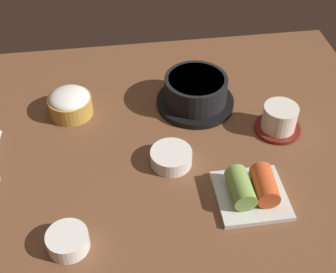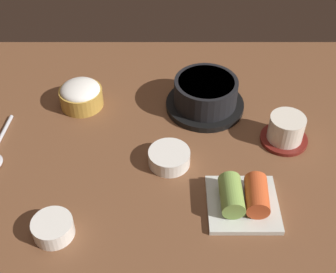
# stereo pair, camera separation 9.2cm
# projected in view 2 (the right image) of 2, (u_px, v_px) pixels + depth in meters

# --- Properties ---
(dining_table) EXTENTS (1.00, 0.76, 0.02)m
(dining_table) POSITION_uv_depth(u_px,v_px,m) (158.00, 144.00, 0.96)
(dining_table) COLOR brown
(dining_table) RESTS_ON ground
(stone_pot) EXTENTS (0.17, 0.17, 0.07)m
(stone_pot) POSITION_uv_depth(u_px,v_px,m) (204.00, 95.00, 1.01)
(stone_pot) COLOR black
(stone_pot) RESTS_ON dining_table
(rice_bowl) EXTENTS (0.10, 0.10, 0.06)m
(rice_bowl) POSITION_uv_depth(u_px,v_px,m) (80.00, 95.00, 1.02)
(rice_bowl) COLOR #B78C38
(rice_bowl) RESTS_ON dining_table
(tea_cup_with_saucer) EXTENTS (0.10, 0.10, 0.06)m
(tea_cup_with_saucer) POSITION_uv_depth(u_px,v_px,m) (285.00, 131.00, 0.93)
(tea_cup_with_saucer) COLOR maroon
(tea_cup_with_saucer) RESTS_ON dining_table
(banchan_cup_center) EXTENTS (0.08, 0.08, 0.03)m
(banchan_cup_center) POSITION_uv_depth(u_px,v_px,m) (168.00, 157.00, 0.90)
(banchan_cup_center) COLOR white
(banchan_cup_center) RESTS_ON dining_table
(kimchi_plate) EXTENTS (0.13, 0.13, 0.05)m
(kimchi_plate) POSITION_uv_depth(u_px,v_px,m) (242.00, 198.00, 0.82)
(kimchi_plate) COLOR silver
(kimchi_plate) RESTS_ON dining_table
(side_bowl_near) EXTENTS (0.07, 0.07, 0.03)m
(side_bowl_near) POSITION_uv_depth(u_px,v_px,m) (52.00, 228.00, 0.77)
(side_bowl_near) COLOR white
(side_bowl_near) RESTS_ON dining_table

